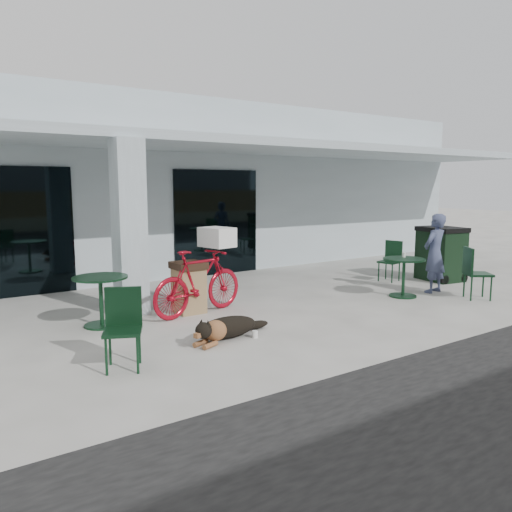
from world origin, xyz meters
TOP-DOWN VIEW (x-y plane):
  - ground at (0.00, 0.00)m, footprint 80.00×80.00m
  - building at (0.00, 8.50)m, footprint 22.00×7.00m
  - storefront_glass_left at (-3.20, 4.98)m, footprint 2.80×0.06m
  - storefront_glass_right at (1.80, 4.98)m, footprint 2.40×0.06m
  - column at (-1.50, 2.30)m, footprint 0.50×0.50m
  - overhang at (0.00, 3.60)m, footprint 22.00×2.80m
  - bicycle at (-0.51, 1.59)m, footprint 2.05×0.95m
  - laundry_basket at (-0.07, 1.69)m, footprint 0.56×0.68m
  - dog at (-0.83, 0.06)m, footprint 1.22×0.78m
  - cup_near_dog at (-0.46, -0.15)m, footprint 0.11×0.11m
  - cafe_table_near at (-2.20, 1.80)m, footprint 0.94×0.94m
  - cafe_chair_near at (-2.57, -0.31)m, footprint 0.63×0.65m
  - cafe_table_far at (3.69, 0.48)m, footprint 1.00×1.00m
  - cafe_chair_far_a at (4.78, -0.51)m, footprint 0.71×0.70m
  - cafe_chair_far_b at (4.77, 1.80)m, footprint 0.57×0.54m
  - person at (4.58, 0.40)m, footprint 0.67×0.49m
  - cup_on_table at (3.82, 0.60)m, footprint 0.08×0.08m
  - trash_receptacle at (-0.60, 1.80)m, footprint 0.55×0.55m
  - wheeled_bin at (5.92, 1.20)m, footprint 0.95×1.13m

SIDE VIEW (x-z plane):
  - ground at x=0.00m, z-range 0.00..0.00m
  - cup_near_dog at x=-0.46m, z-range 0.00..0.11m
  - dog at x=-0.83m, z-range 0.00..0.39m
  - cafe_table_far at x=3.69m, z-range 0.00..0.81m
  - cafe_table_near at x=-2.20m, z-range 0.00..0.83m
  - trash_receptacle at x=-0.60m, z-range 0.00..0.93m
  - cafe_chair_far_b at x=4.77m, z-range 0.00..0.97m
  - cafe_chair_near at x=-2.57m, z-range 0.00..1.02m
  - cafe_chair_far_a at x=4.78m, z-range 0.00..1.06m
  - bicycle at x=-0.51m, z-range 0.00..1.19m
  - wheeled_bin at x=5.92m, z-range 0.00..1.31m
  - person at x=4.58m, z-range 0.00..1.71m
  - cup_on_table at x=3.82m, z-range 0.81..0.91m
  - storefront_glass_left at x=-3.20m, z-range 0.00..2.70m
  - storefront_glass_right at x=1.80m, z-range 0.00..2.70m
  - laundry_basket at x=-0.07m, z-range 1.19..1.54m
  - column at x=-1.50m, z-range 0.00..3.12m
  - building at x=0.00m, z-range 0.00..4.50m
  - overhang at x=0.00m, z-range 3.12..3.30m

